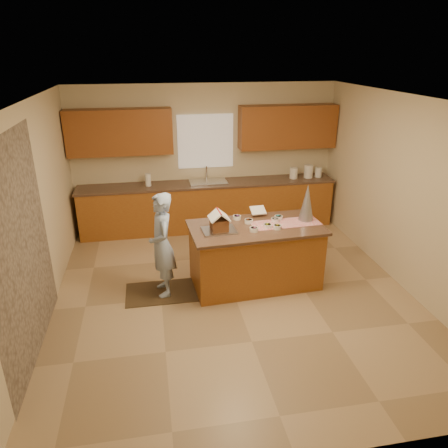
# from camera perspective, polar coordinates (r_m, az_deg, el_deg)

# --- Properties ---
(floor) EXTENTS (5.50, 5.50, 0.00)m
(floor) POSITION_cam_1_polar(r_m,az_deg,el_deg) (6.22, 1.25, -9.18)
(floor) COLOR tan
(floor) RESTS_ON ground
(ceiling) EXTENTS (5.50, 5.50, 0.00)m
(ceiling) POSITION_cam_1_polar(r_m,az_deg,el_deg) (5.32, 1.50, 16.39)
(ceiling) COLOR silver
(ceiling) RESTS_ON floor
(wall_back) EXTENTS (5.50, 5.50, 0.00)m
(wall_back) POSITION_cam_1_polar(r_m,az_deg,el_deg) (8.23, -2.50, 9.04)
(wall_back) COLOR beige
(wall_back) RESTS_ON floor
(wall_front) EXTENTS (5.50, 5.50, 0.00)m
(wall_front) POSITION_cam_1_polar(r_m,az_deg,el_deg) (3.28, 11.28, -13.83)
(wall_front) COLOR beige
(wall_front) RESTS_ON floor
(wall_left) EXTENTS (5.50, 5.50, 0.00)m
(wall_left) POSITION_cam_1_polar(r_m,az_deg,el_deg) (5.71, -24.06, 0.85)
(wall_left) COLOR beige
(wall_left) RESTS_ON floor
(wall_right) EXTENTS (5.50, 5.50, 0.00)m
(wall_right) POSITION_cam_1_polar(r_m,az_deg,el_deg) (6.58, 23.28, 3.70)
(wall_right) COLOR beige
(wall_right) RESTS_ON floor
(stone_accent) EXTENTS (0.00, 2.50, 2.50)m
(stone_accent) POSITION_cam_1_polar(r_m,az_deg,el_deg) (5.02, -25.57, -3.52)
(stone_accent) COLOR gray
(stone_accent) RESTS_ON wall_left
(window_curtain) EXTENTS (1.05, 0.03, 1.00)m
(window_curtain) POSITION_cam_1_polar(r_m,az_deg,el_deg) (8.14, -2.51, 11.04)
(window_curtain) COLOR white
(window_curtain) RESTS_ON wall_back
(back_counter_base) EXTENTS (4.80, 0.60, 0.88)m
(back_counter_base) POSITION_cam_1_polar(r_m,az_deg,el_deg) (8.21, -2.11, 2.37)
(back_counter_base) COLOR #92591E
(back_counter_base) RESTS_ON floor
(back_counter_top) EXTENTS (4.85, 0.63, 0.04)m
(back_counter_top) POSITION_cam_1_polar(r_m,az_deg,el_deg) (8.06, -2.15, 5.44)
(back_counter_top) COLOR brown
(back_counter_top) RESTS_ON back_counter_base
(upper_cabinet_left) EXTENTS (1.85, 0.35, 0.80)m
(upper_cabinet_left) POSITION_cam_1_polar(r_m,az_deg,el_deg) (7.88, -13.86, 11.91)
(upper_cabinet_left) COLOR brown
(upper_cabinet_left) RESTS_ON wall_back
(upper_cabinet_right) EXTENTS (1.85, 0.35, 0.80)m
(upper_cabinet_right) POSITION_cam_1_polar(r_m,az_deg,el_deg) (8.30, 8.55, 12.80)
(upper_cabinet_right) COLOR brown
(upper_cabinet_right) RESTS_ON wall_back
(sink) EXTENTS (0.70, 0.45, 0.12)m
(sink) POSITION_cam_1_polar(r_m,az_deg,el_deg) (8.06, -2.15, 5.37)
(sink) COLOR silver
(sink) RESTS_ON back_counter_top
(faucet) EXTENTS (0.03, 0.03, 0.28)m
(faucet) POSITION_cam_1_polar(r_m,az_deg,el_deg) (8.19, -2.35, 6.87)
(faucet) COLOR silver
(faucet) RESTS_ON back_counter_top
(island_base) EXTENTS (1.86, 1.02, 0.88)m
(island_base) POSITION_cam_1_polar(r_m,az_deg,el_deg) (6.26, 4.20, -4.37)
(island_base) COLOR #92591E
(island_base) RESTS_ON floor
(island_top) EXTENTS (1.95, 1.10, 0.04)m
(island_top) POSITION_cam_1_polar(r_m,az_deg,el_deg) (6.07, 4.32, -0.48)
(island_top) COLOR brown
(island_top) RESTS_ON island_base
(table_runner) EXTENTS (1.02, 0.42, 0.01)m
(table_runner) POSITION_cam_1_polar(r_m,az_deg,el_deg) (6.20, 8.30, 0.11)
(table_runner) COLOR #AE0C1E
(table_runner) RESTS_ON island_top
(baking_tray) EXTENTS (0.48, 0.37, 0.03)m
(baking_tray) POSITION_cam_1_polar(r_m,az_deg,el_deg) (5.87, -0.66, -0.88)
(baking_tray) COLOR silver
(baking_tray) RESTS_ON island_top
(cookbook) EXTENTS (0.23, 0.19, 0.09)m
(cookbook) POSITION_cam_1_polar(r_m,az_deg,el_deg) (6.41, 4.59, 1.85)
(cookbook) COLOR white
(cookbook) RESTS_ON island_top
(tinsel_tree) EXTENTS (0.23, 0.23, 0.55)m
(tinsel_tree) POSITION_cam_1_polar(r_m,az_deg,el_deg) (6.28, 11.08, 2.86)
(tinsel_tree) COLOR silver
(tinsel_tree) RESTS_ON island_top
(rug) EXTENTS (1.01, 0.66, 0.01)m
(rug) POSITION_cam_1_polar(r_m,az_deg,el_deg) (6.28, -8.41, -9.06)
(rug) COLOR black
(rug) RESTS_ON floor
(boy) EXTENTS (0.43, 0.59, 1.49)m
(boy) POSITION_cam_1_polar(r_m,az_deg,el_deg) (5.92, -8.34, -2.81)
(boy) COLOR #9CB4DE
(boy) RESTS_ON rug
(canister_a) EXTENTS (0.15, 0.15, 0.21)m
(canister_a) POSITION_cam_1_polar(r_m,az_deg,el_deg) (8.42, 9.35, 6.79)
(canister_a) COLOR white
(canister_a) RESTS_ON back_counter_top
(canister_b) EXTENTS (0.17, 0.17, 0.25)m
(canister_b) POSITION_cam_1_polar(r_m,az_deg,el_deg) (8.52, 11.29, 6.97)
(canister_b) COLOR white
(canister_b) RESTS_ON back_counter_top
(canister_c) EXTENTS (0.14, 0.14, 0.19)m
(canister_c) POSITION_cam_1_polar(r_m,az_deg,el_deg) (8.60, 12.58, 6.82)
(canister_c) COLOR white
(canister_c) RESTS_ON back_counter_top
(paper_towel) EXTENTS (0.11, 0.11, 0.23)m
(paper_towel) POSITION_cam_1_polar(r_m,az_deg,el_deg) (7.95, -10.18, 5.87)
(paper_towel) COLOR white
(paper_towel) RESTS_ON back_counter_top
(gingerbread_house) EXTENTS (0.29, 0.30, 0.28)m
(gingerbread_house) POSITION_cam_1_polar(r_m,az_deg,el_deg) (5.82, -0.66, 0.19)
(gingerbread_house) COLOR #573516
(gingerbread_house) RESTS_ON baking_tray
(candy_bowls) EXTENTS (0.73, 0.60, 0.06)m
(candy_bowls) POSITION_cam_1_polar(r_m,az_deg,el_deg) (6.12, 5.20, 0.20)
(candy_bowls) COLOR #793193
(candy_bowls) RESTS_ON island_top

